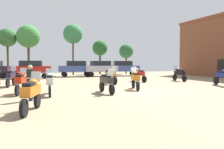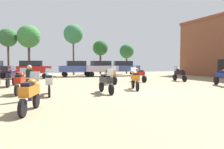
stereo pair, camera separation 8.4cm
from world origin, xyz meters
name	(u,v)px [view 1 (the left image)]	position (x,y,z in m)	size (l,w,h in m)	color
ground_plane	(133,91)	(0.00, 0.00, 0.01)	(44.00, 52.00, 0.02)	gray
motorcycle_1	(11,77)	(-7.43, 5.46, 0.76)	(0.71, 2.19, 1.50)	black
motorcycle_2	(135,79)	(0.50, 0.63, 0.74)	(0.77, 2.12, 1.46)	black
motorcycle_3	(31,93)	(-6.01, -4.23, 0.73)	(0.83, 2.10, 1.45)	black
motorcycle_4	(179,74)	(7.46, 5.30, 0.73)	(0.62, 2.15, 1.45)	black
motorcycle_5	(21,81)	(-6.56, 0.87, 0.74)	(0.72, 2.18, 1.47)	black
motorcycle_6	(49,82)	(-5.07, -0.12, 0.73)	(0.62, 2.10, 1.46)	black
motorcycle_7	(110,75)	(0.20, 4.77, 0.76)	(0.67, 2.20, 1.50)	black
motorcycle_8	(222,76)	(7.94, 0.59, 0.75)	(0.79, 2.25, 1.49)	black
motorcycle_10	(139,74)	(3.39, 5.87, 0.73)	(0.69, 2.17, 1.44)	black
motorcycle_12	(107,81)	(-1.86, -0.41, 0.73)	(0.62, 2.16, 1.44)	black
car_1	(31,68)	(-5.98, 13.96, 1.19)	(4.48, 2.28, 2.00)	black
car_3	(76,67)	(-0.63, 15.55, 1.19)	(4.40, 2.04, 2.00)	black
car_4	(101,67)	(2.51, 15.12, 1.19)	(4.35, 1.94, 2.00)	black
car_6	(123,67)	(5.69, 15.25, 1.19)	(4.57, 2.60, 2.00)	black
person_1	(30,80)	(-6.05, -1.65, 1.00)	(0.42, 0.42, 1.68)	#252341
tree_1	(73,34)	(-0.34, 19.13, 5.80)	(2.73, 2.73, 7.20)	brown
tree_2	(126,51)	(8.39, 20.28, 3.58)	(2.28, 2.28, 4.74)	brown
tree_3	(7,38)	(-8.88, 20.02, 5.06)	(2.47, 2.47, 6.34)	brown
tree_4	(28,37)	(-6.27, 19.09, 5.22)	(3.02, 3.02, 6.76)	#4F4237
tree_7	(100,48)	(4.07, 20.50, 4.00)	(2.32, 2.32, 5.20)	brown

